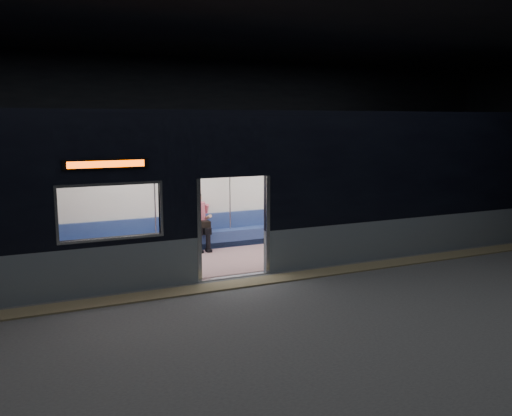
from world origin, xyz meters
TOP-DOWN VIEW (x-y plane):
  - station_floor at (0.00, 0.00)m, footprint 24.00×14.00m
  - station_envelope at (0.00, 0.00)m, footprint 24.00×14.00m
  - tactile_strip at (0.00, 0.55)m, footprint 22.80×0.50m
  - metro_car at (-0.00, 2.54)m, footprint 18.00×3.04m
  - passenger at (0.09, 3.55)m, footprint 0.43×0.72m
  - handbag at (0.13, 3.31)m, footprint 0.35×0.31m
  - transit_map at (5.00, 3.85)m, footprint 1.10×0.03m

SIDE VIEW (x-z plane):
  - station_floor at x=0.00m, z-range -0.01..0.00m
  - tactile_strip at x=0.00m, z-range 0.00..0.03m
  - handbag at x=0.13m, z-range 0.61..0.76m
  - passenger at x=0.09m, z-range 0.11..1.52m
  - transit_map at x=5.00m, z-range 1.15..1.87m
  - metro_car at x=0.00m, z-range 0.17..3.52m
  - station_envelope at x=0.00m, z-range 1.16..6.16m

